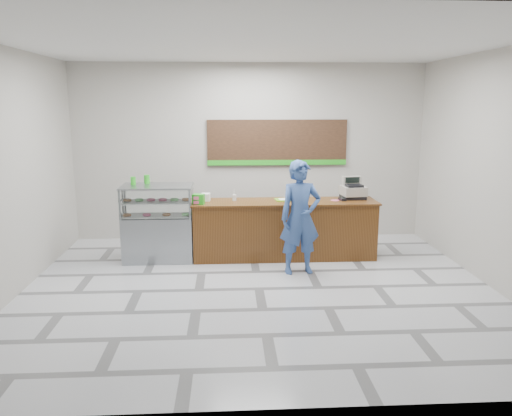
{
  "coord_description": "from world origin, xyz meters",
  "views": [
    {
      "loc": [
        -0.45,
        -7.03,
        2.72
      ],
      "look_at": [
        0.01,
        0.9,
        1.05
      ],
      "focal_mm": 35.0,
      "sensor_mm": 36.0,
      "label": 1
    }
  ],
  "objects": [
    {
      "name": "card_terminal",
      "position": [
        1.58,
        1.55,
        1.05
      ],
      "size": [
        0.12,
        0.19,
        0.04
      ],
      "primitive_type": "cube",
      "rotation": [
        0.0,
        0.0,
        0.19
      ],
      "color": "black",
      "rests_on": "sales_counter"
    },
    {
      "name": "cash_register",
      "position": [
        1.81,
        1.74,
        1.18
      ],
      "size": [
        0.45,
        0.47,
        0.39
      ],
      "rotation": [
        0.0,
        0.0,
        0.11
      ],
      "color": "black",
      "rests_on": "sales_counter"
    },
    {
      "name": "promo_box",
      "position": [
        -0.95,
        1.36,
        1.12
      ],
      "size": [
        0.22,
        0.17,
        0.17
      ],
      "primitive_type": "cube",
      "rotation": [
        0.0,
        0.0,
        -0.22
      ],
      "color": "green",
      "rests_on": "sales_counter"
    },
    {
      "name": "floor",
      "position": [
        0.0,
        0.0,
        0.0
      ],
      "size": [
        7.0,
        7.0,
        0.0
      ],
      "primitive_type": "plane",
      "color": "silver",
      "rests_on": "ground"
    },
    {
      "name": "menu_board",
      "position": [
        0.55,
        2.96,
        1.93
      ],
      "size": [
        2.8,
        0.06,
        0.9
      ],
      "color": "black",
      "rests_on": "back_wall"
    },
    {
      "name": "serving_tray",
      "position": [
        0.57,
        1.63,
        1.04
      ],
      "size": [
        0.38,
        0.3,
        0.02
      ],
      "rotation": [
        0.0,
        0.0,
        0.12
      ],
      "color": "#7BD01E",
      "rests_on": "sales_counter"
    },
    {
      "name": "green_cup_left",
      "position": [
        -2.09,
        1.64,
        1.4
      ],
      "size": [
        0.09,
        0.09,
        0.14
      ],
      "primitive_type": "cylinder",
      "color": "green",
      "rests_on": "display_case"
    },
    {
      "name": "ceiling",
      "position": [
        0.0,
        0.0,
        3.5
      ],
      "size": [
        7.0,
        7.0,
        0.0
      ],
      "primitive_type": "plane",
      "rotation": [
        3.14,
        0.0,
        0.0
      ],
      "color": "silver",
      "rests_on": "back_wall"
    },
    {
      "name": "customer",
      "position": [
        0.71,
        0.72,
        0.92
      ],
      "size": [
        0.73,
        0.54,
        1.84
      ],
      "primitive_type": "imported",
      "rotation": [
        0.0,
        0.0,
        0.15
      ],
      "color": "#32508C",
      "rests_on": "floor"
    },
    {
      "name": "back_wall",
      "position": [
        0.0,
        3.0,
        1.75
      ],
      "size": [
        7.0,
        0.0,
        7.0
      ],
      "primitive_type": "plane",
      "rotation": [
        1.57,
        0.0,
        0.0
      ],
      "color": "#B2ADA4",
      "rests_on": "floor"
    },
    {
      "name": "donut_decal",
      "position": [
        1.45,
        1.55,
        1.03
      ],
      "size": [
        0.16,
        0.16,
        0.0
      ],
      "primitive_type": "cylinder",
      "color": "#DF5A83",
      "rests_on": "sales_counter"
    },
    {
      "name": "napkin_box",
      "position": [
        -0.84,
        1.65,
        1.1
      ],
      "size": [
        0.17,
        0.17,
        0.13
      ],
      "primitive_type": "cube",
      "rotation": [
        0.0,
        0.0,
        -0.1
      ],
      "color": "white",
      "rests_on": "sales_counter"
    },
    {
      "name": "display_case",
      "position": [
        -1.67,
        1.55,
        0.68
      ],
      "size": [
        1.22,
        0.72,
        1.33
      ],
      "color": "gray",
      "rests_on": "floor"
    },
    {
      "name": "sales_counter",
      "position": [
        0.55,
        1.55,
        0.52
      ],
      "size": [
        3.26,
        0.76,
        1.03
      ],
      "color": "brown",
      "rests_on": "floor"
    },
    {
      "name": "green_cup_right",
      "position": [
        -1.87,
        1.77,
        1.41
      ],
      "size": [
        0.1,
        0.1,
        0.15
      ],
      "primitive_type": "cylinder",
      "color": "green",
      "rests_on": "display_case"
    },
    {
      "name": "straw_cup",
      "position": [
        -0.33,
        1.63,
        1.08
      ],
      "size": [
        0.07,
        0.07,
        0.11
      ],
      "primitive_type": "cylinder",
      "color": "silver",
      "rests_on": "sales_counter"
    }
  ]
}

